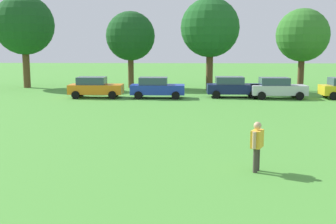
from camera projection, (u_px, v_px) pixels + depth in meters
name	position (u px, v px, depth m)	size (l,w,h in m)	color
ground_plane	(150.00, 107.00, 28.74)	(160.00, 160.00, 0.00)	#4C9338
adult_bystander	(257.00, 142.00, 13.68)	(0.51, 0.73, 1.67)	#3F3833
parked_car_orange_0	(95.00, 87.00, 33.93)	(4.30, 2.02, 1.68)	orange
parked_car_blue_1	(157.00, 87.00, 33.64)	(4.30, 2.02, 1.68)	#1E38AD
parked_car_navy_2	(233.00, 87.00, 34.15)	(4.30, 2.02, 1.68)	#141E4C
parked_car_silver_3	(277.00, 88.00, 33.35)	(4.30, 2.02, 1.68)	silver
tree_far_left	(24.00, 25.00, 41.62)	(5.90, 5.90, 9.20)	brown
tree_left	(130.00, 36.00, 41.68)	(4.87, 4.87, 7.59)	brown
tree_center	(210.00, 28.00, 39.44)	(5.55, 5.55, 8.65)	brown
tree_right	(303.00, 35.00, 38.71)	(4.88, 4.88, 7.60)	brown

